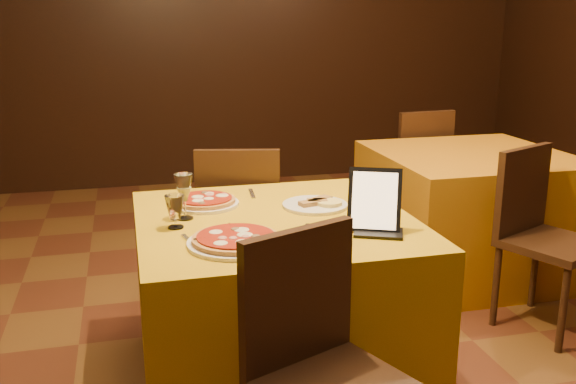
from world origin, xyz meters
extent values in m
cube|color=#5E2D19|center=(0.00, 0.00, -0.01)|extent=(6.00, 7.00, 0.01)
cube|color=black|center=(0.00, 3.50, 1.40)|extent=(6.00, 0.01, 2.80)
cube|color=#C8990C|center=(-0.27, -0.12, 0.38)|extent=(1.10, 1.10, 0.75)
cube|color=#AC690B|center=(1.18, 0.85, 0.38)|extent=(1.10, 1.10, 0.75)
cylinder|color=white|center=(-0.48, -0.40, 0.76)|extent=(0.35, 0.35, 0.01)
cylinder|color=#AD4C23|center=(-0.48, -0.40, 0.77)|extent=(0.31, 0.31, 0.02)
cylinder|color=white|center=(-0.53, 0.13, 0.76)|extent=(0.30, 0.30, 0.01)
cylinder|color=#AD4C23|center=(-0.53, 0.13, 0.77)|extent=(0.27, 0.27, 0.02)
cylinder|color=white|center=(-0.07, -0.01, 0.76)|extent=(0.28, 0.28, 0.01)
cylinder|color=olive|center=(-0.07, -0.01, 0.77)|extent=(0.17, 0.17, 0.02)
cube|color=black|center=(0.06, -0.37, 0.87)|extent=(0.22, 0.17, 0.24)
cube|color=#B9BAC0|center=(-0.23, -0.38, 0.75)|extent=(0.13, 0.23, 0.01)
cube|color=silver|center=(-0.64, -0.32, 0.75)|extent=(0.05, 0.15, 0.01)
cube|color=silver|center=(-0.29, 0.25, 0.75)|extent=(0.03, 0.16, 0.01)
camera|label=1|loc=(-0.84, -2.54, 1.53)|focal=40.00mm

